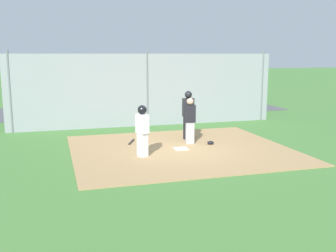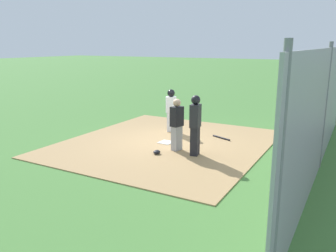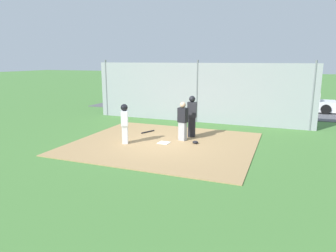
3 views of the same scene
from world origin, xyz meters
name	(u,v)px [view 2 (image 2 of 3)]	position (x,y,z in m)	size (l,w,h in m)	color
ground_plane	(166,143)	(0.00, 0.00, 0.00)	(140.00, 140.00, 0.00)	#477A38
dirt_infield	(166,143)	(0.00, 0.00, 0.01)	(7.20, 6.40, 0.03)	#A88456
home_plate	(166,142)	(0.00, 0.00, 0.04)	(0.44, 0.44, 0.02)	white
catcher	(177,124)	(-0.57, -0.70, 0.88)	(0.43, 0.34, 1.63)	#9E9EA3
umpire	(195,124)	(-0.75, -1.42, 0.99)	(0.41, 0.31, 1.81)	black
runner	(171,108)	(1.46, 0.60, 0.95)	(0.39, 0.45, 1.61)	silver
baseball_bat	(221,138)	(1.40, -1.46, 0.06)	(0.06, 0.06, 0.79)	black
catcher_mask	(157,152)	(-1.23, -0.37, 0.09)	(0.24, 0.20, 0.12)	black
backstop_fence	(324,110)	(0.00, -4.79, 1.60)	(12.00, 0.10, 3.35)	#93999E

